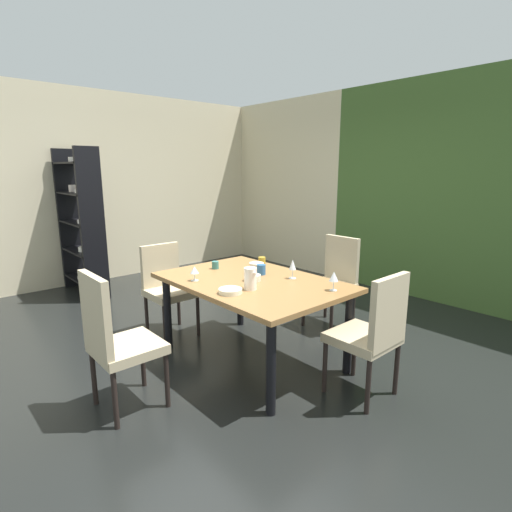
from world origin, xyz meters
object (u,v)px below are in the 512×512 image
at_px(dining_table, 252,289).
at_px(chair_left_near, 167,284).
at_px(chair_head_far, 334,277).
at_px(wine_glass_near_window, 194,270).
at_px(pitcher_corner, 250,278).
at_px(cup_left, 215,265).
at_px(wine_glass_center, 334,277).
at_px(cup_right, 261,269).
at_px(wine_glass_south, 293,265).
at_px(serving_bowl_near_shelf, 230,291).
at_px(display_shelf, 81,222).
at_px(cup_front, 262,261).
at_px(serving_bowl_north, 253,278).
at_px(chair_right_far, 373,330).
at_px(chair_head_near, 115,338).
at_px(serving_bowl_east, 257,265).

xyz_separation_m(dining_table, chair_left_near, (-1.04, -0.25, -0.14)).
distance_m(chair_head_far, wine_glass_near_window, 1.65).
xyz_separation_m(dining_table, pitcher_corner, (0.20, -0.19, 0.17)).
bearing_deg(cup_left, wine_glass_center, 13.52).
distance_m(chair_head_far, chair_left_near, 1.78).
bearing_deg(chair_head_far, cup_right, 87.38).
distance_m(wine_glass_south, serving_bowl_near_shelf, 0.68).
height_order(dining_table, cup_left, cup_left).
bearing_deg(display_shelf, serving_bowl_near_shelf, 0.88).
xyz_separation_m(wine_glass_center, cup_front, (-1.02, 0.17, -0.07)).
distance_m(dining_table, serving_bowl_near_shelf, 0.42).
height_order(serving_bowl_north, cup_right, cup_right).
distance_m(chair_head_far, cup_front, 0.87).
relative_size(chair_right_far, wine_glass_south, 5.69).
bearing_deg(chair_left_near, cup_right, 114.57).
distance_m(chair_right_far, serving_bowl_north, 1.08).
height_order(display_shelf, serving_bowl_near_shelf, display_shelf).
xyz_separation_m(chair_head_far, serving_bowl_near_shelf, (0.21, -1.58, 0.23)).
height_order(chair_head_far, wine_glass_south, chair_head_far).
xyz_separation_m(wine_glass_near_window, cup_front, (-0.06, 0.83, -0.05)).
height_order(chair_left_near, pitcher_corner, chair_left_near).
relative_size(dining_table, pitcher_corner, 9.01).
relative_size(cup_left, cup_front, 0.95).
bearing_deg(dining_table, chair_head_near, -91.89).
bearing_deg(display_shelf, chair_left_near, 4.83).
distance_m(chair_head_near, serving_bowl_near_shelf, 0.89).
distance_m(chair_head_near, chair_right_far, 1.83).
bearing_deg(chair_left_near, wine_glass_south, 114.01).
relative_size(dining_table, wine_glass_center, 10.55).
relative_size(chair_left_near, serving_bowl_north, 6.64).
bearing_deg(chair_head_near, display_shelf, 165.07).
bearing_deg(wine_glass_near_window, serving_bowl_east, 89.11).
xyz_separation_m(chair_head_far, serving_bowl_east, (-0.26, -0.89, 0.23)).
distance_m(serving_bowl_near_shelf, pitcher_corner, 0.20).
xyz_separation_m(chair_left_near, cup_right, (0.96, 0.44, 0.27)).
relative_size(wine_glass_near_window, cup_right, 1.38).
height_order(chair_head_far, display_shelf, display_shelf).
distance_m(chair_head_near, cup_front, 1.71).
relative_size(chair_head_far, pitcher_corner, 5.41).
distance_m(wine_glass_near_window, cup_front, 0.84).
distance_m(serving_bowl_north, pitcher_corner, 0.26).
distance_m(chair_head_near, display_shelf, 3.11).
bearing_deg(wine_glass_south, pitcher_corner, -89.67).
relative_size(chair_head_near, serving_bowl_east, 7.07).
height_order(cup_left, cup_right, cup_right).
bearing_deg(wine_glass_center, cup_right, -172.43).
xyz_separation_m(chair_head_near, cup_right, (-0.04, 1.40, 0.24)).
xyz_separation_m(dining_table, cup_left, (-0.53, -0.00, 0.12)).
xyz_separation_m(wine_glass_near_window, cup_right, (0.23, 0.57, -0.05)).
bearing_deg(chair_left_near, serving_bowl_north, 102.87).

